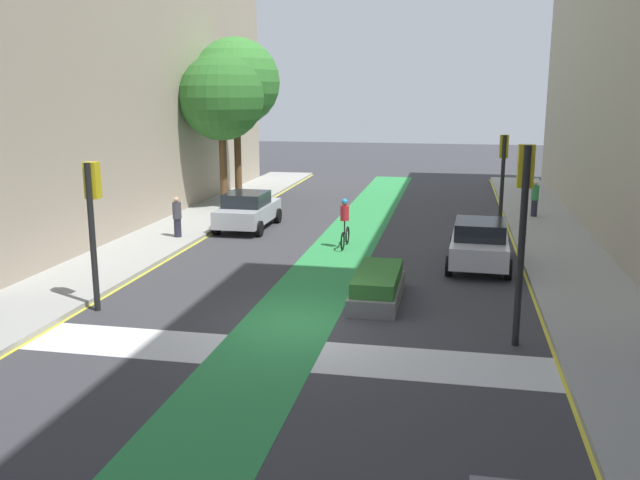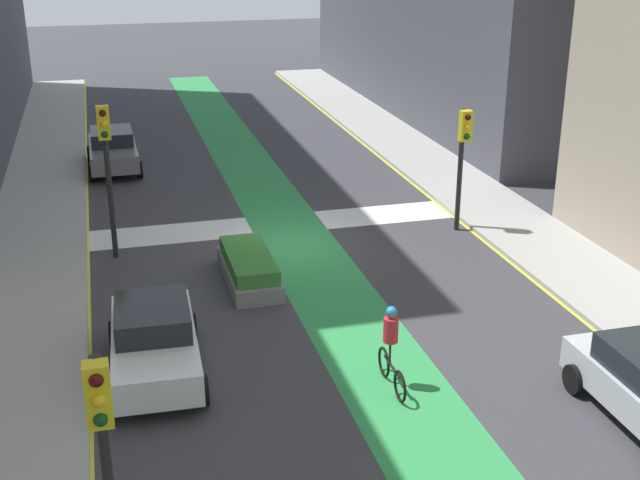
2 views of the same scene
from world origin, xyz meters
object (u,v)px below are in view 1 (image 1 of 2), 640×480
object	(u,v)px
traffic_signal_near_right	(524,207)
street_tree_far	(236,82)
pedestrian_sidewalk_left_a	(177,217)
street_tree_near	(221,98)
median_planter	(377,286)
cyclist_in_lane	(345,222)
car_silver_left_far	(248,210)
pedestrian_sidewalk_right_a	(535,198)
car_white_right_far	(480,243)
traffic_signal_near_left	(93,207)
traffic_signal_far_right	(503,164)

from	to	relation	value
traffic_signal_near_right	street_tree_far	world-z (taller)	street_tree_far
pedestrian_sidewalk_left_a	street_tree_far	distance (m)	10.82
street_tree_near	median_planter	size ratio (longest dim) A/B	2.17
cyclist_in_lane	pedestrian_sidewalk_left_a	world-z (taller)	cyclist_in_lane
street_tree_far	car_silver_left_far	bearing A→B (deg)	-69.04
pedestrian_sidewalk_right_a	pedestrian_sidewalk_left_a	bearing A→B (deg)	-152.63
traffic_signal_near_right	car_silver_left_far	xyz separation A→B (m)	(-10.01, 11.59, -2.40)
cyclist_in_lane	median_planter	size ratio (longest dim) A/B	0.55
car_white_right_far	street_tree_far	size ratio (longest dim) A/B	0.52
cyclist_in_lane	pedestrian_sidewalk_right_a	size ratio (longest dim) A/B	1.14
traffic_signal_near_left	pedestrian_sidewalk_left_a	distance (m)	8.68
traffic_signal_near_left	street_tree_near	xyz separation A→B (m)	(-1.80, 15.38, 2.61)
traffic_signal_near_left	pedestrian_sidewalk_right_a	xyz separation A→B (m)	(12.81, 15.68, -1.80)
car_silver_left_far	street_tree_near	xyz separation A→B (m)	(-2.51, 4.24, 4.59)
pedestrian_sidewalk_left_a	car_white_right_far	bearing A→B (deg)	-8.95
traffic_signal_near_right	cyclist_in_lane	bearing A→B (deg)	121.39
median_planter	traffic_signal_far_right	bearing A→B (deg)	69.97
car_white_right_far	cyclist_in_lane	xyz separation A→B (m)	(-4.82, 1.87, 0.17)
traffic_signal_near_right	car_silver_left_far	world-z (taller)	traffic_signal_near_right
cyclist_in_lane	street_tree_near	bearing A→B (deg)	135.66
car_silver_left_far	pedestrian_sidewalk_left_a	size ratio (longest dim) A/B	2.67
pedestrian_sidewalk_left_a	traffic_signal_near_left	bearing A→B (deg)	-81.28
car_white_right_far	car_silver_left_far	bearing A→B (deg)	154.17
traffic_signal_near_left	street_tree_near	size ratio (longest dim) A/B	0.54
traffic_signal_near_left	median_planter	size ratio (longest dim) A/B	1.17
traffic_signal_far_right	cyclist_in_lane	xyz separation A→B (m)	(-5.86, -4.57, -1.81)
car_white_right_far	median_planter	bearing A→B (deg)	-123.58
traffic_signal_far_right	pedestrian_sidewalk_right_a	world-z (taller)	traffic_signal_far_right
street_tree_near	pedestrian_sidewalk_left_a	bearing A→B (deg)	-85.82
cyclist_in_lane	pedestrian_sidewalk_left_a	bearing A→B (deg)	-179.36
car_silver_left_far	street_tree_far	xyz separation A→B (m)	(-2.58, 6.73, 5.32)
car_silver_left_far	street_tree_near	distance (m)	6.73
pedestrian_sidewalk_left_a	street_tree_near	bearing A→B (deg)	94.18
street_tree_far	median_planter	bearing A→B (deg)	-59.84
traffic_signal_near_left	street_tree_far	world-z (taller)	street_tree_far
traffic_signal_near_left	car_silver_left_far	xyz separation A→B (m)	(0.72, 11.13, -1.97)
car_silver_left_far	pedestrian_sidewalk_left_a	distance (m)	3.40
traffic_signal_near_right	street_tree_near	xyz separation A→B (m)	(-12.52, 15.83, 2.19)
car_white_right_far	cyclist_in_lane	bearing A→B (deg)	158.81
car_white_right_far	car_silver_left_far	size ratio (longest dim) A/B	1.02
pedestrian_sidewalk_right_a	median_planter	xyz separation A→B (m)	(-5.59, -13.44, -0.57)
cyclist_in_lane	street_tree_far	distance (m)	12.89
cyclist_in_lane	street_tree_far	bearing A→B (deg)	127.24
car_white_right_far	median_planter	xyz separation A→B (m)	(-2.89, -4.35, -0.40)
street_tree_far	median_planter	distance (m)	18.96
car_white_right_far	street_tree_near	distance (m)	15.49
traffic_signal_near_left	median_planter	distance (m)	7.92
traffic_signal_near_left	cyclist_in_lane	xyz separation A→B (m)	(5.29, 8.46, -1.80)
car_silver_left_far	pedestrian_sidewalk_right_a	distance (m)	12.92
car_silver_left_far	street_tree_near	bearing A→B (deg)	120.61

